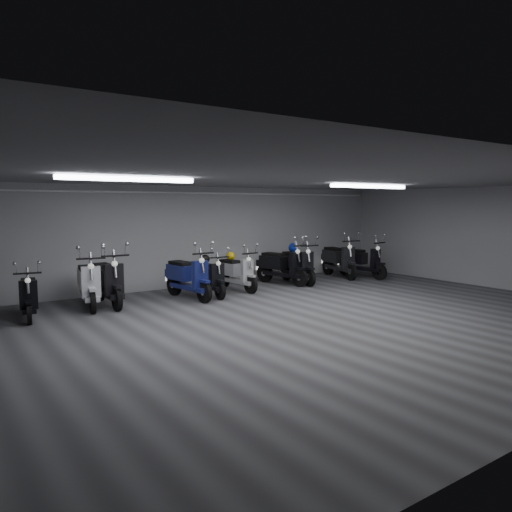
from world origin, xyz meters
TOP-DOWN VIEW (x-y plane):
  - floor at (0.00, 0.00)m, footprint 14.00×10.00m
  - ceiling at (0.00, 0.00)m, footprint 14.00×10.00m
  - back_wall at (0.00, 5.00)m, footprint 14.00×0.01m
  - right_wall at (7.00, 0.00)m, footprint 0.01×10.00m
  - fluor_strip_left at (-3.00, 1.00)m, footprint 2.40×0.18m
  - fluor_strip_right at (3.00, 1.00)m, footprint 2.40×0.18m
  - conduit at (0.00, 4.92)m, footprint 13.60×0.05m
  - scooter_1 at (-4.29, 3.35)m, footprint 0.82×1.73m
  - scooter_2 at (-2.99, 3.71)m, footprint 0.97×2.04m
  - scooter_3 at (-2.58, 3.69)m, footprint 0.71×2.02m
  - scooter_4 at (-0.71, 3.36)m, footprint 0.89×2.02m
  - scooter_5 at (-0.09, 3.43)m, footprint 0.65×1.75m
  - scooter_6 at (0.88, 3.69)m, footprint 0.80×1.81m
  - scooter_7 at (2.51, 3.81)m, footprint 1.09×2.04m
  - scooter_8 at (3.02, 3.72)m, footprint 0.89×1.99m
  - scooter_9 at (4.80, 3.84)m, footprint 1.07×2.10m
  - scooter_10 at (5.39, 3.40)m, footprint 0.90×1.97m
  - helmet_0 at (-0.08, 3.67)m, footprint 0.24×0.24m
  - helmet_1 at (3.06, 3.99)m, footprint 0.28×0.28m
  - helmet_2 at (0.85, 3.93)m, footprint 0.23×0.23m

SIDE VIEW (x-z plane):
  - floor at x=0.00m, z-range -0.01..0.00m
  - scooter_1 at x=-4.29m, z-range 0.00..1.23m
  - scooter_5 at x=-0.09m, z-range 0.00..1.28m
  - scooter_6 at x=0.88m, z-range 0.00..1.30m
  - scooter_10 at x=5.39m, z-range 0.00..1.41m
  - scooter_8 at x=3.02m, z-range 0.00..1.43m
  - scooter_7 at x=2.51m, z-range 0.00..1.44m
  - scooter_4 at x=-0.71m, z-range 0.00..1.45m
  - scooter_2 at x=-2.99m, z-range 0.00..1.46m
  - scooter_9 at x=4.80m, z-range 0.00..1.49m
  - scooter_3 at x=-2.58m, z-range 0.00..1.50m
  - helmet_0 at x=-0.08m, z-range 0.79..1.03m
  - helmet_2 at x=0.85m, z-range 0.81..1.03m
  - helmet_1 at x=3.06m, z-range 0.89..1.16m
  - back_wall at x=0.00m, z-range 0.00..2.80m
  - right_wall at x=7.00m, z-range 0.00..2.80m
  - conduit at x=0.00m, z-range 2.59..2.65m
  - fluor_strip_left at x=-3.00m, z-range 2.70..2.78m
  - fluor_strip_right at x=3.00m, z-range 2.70..2.78m
  - ceiling at x=0.00m, z-range 2.80..2.81m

